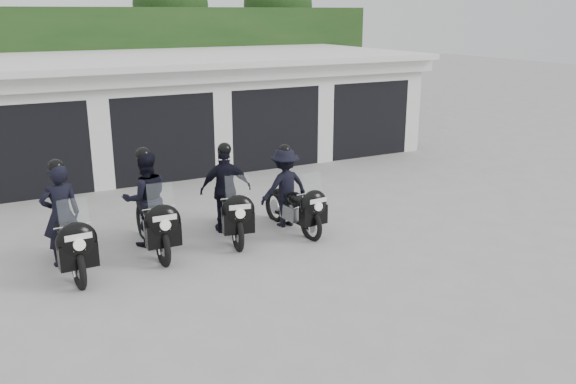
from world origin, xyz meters
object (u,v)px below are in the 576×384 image
police_bike_a (66,227)px  police_bike_d (289,192)px  police_bike_b (149,206)px  police_bike_c (228,196)px

police_bike_a → police_bike_d: (4.23, 0.15, -0.02)m
police_bike_b → police_bike_d: size_ratio=1.10×
police_bike_a → police_bike_c: 3.04m
police_bike_a → police_bike_d: size_ratio=1.11×
police_bike_c → police_bike_d: 1.23m
police_bike_a → police_bike_c: (3.02, 0.37, 0.02)m
police_bike_c → police_bike_d: size_ratio=1.05×
police_bike_b → police_bike_d: 2.74m
police_bike_d → police_bike_a: bearing=177.1°
police_bike_b → police_bike_c: (1.52, -0.00, -0.03)m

